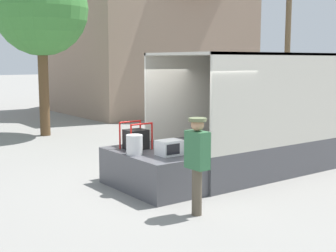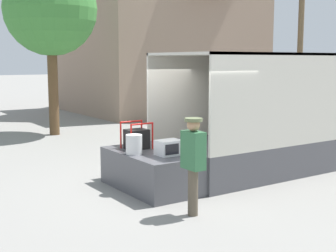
{
  "view_description": "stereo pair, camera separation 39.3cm",
  "coord_description": "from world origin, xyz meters",
  "px_view_note": "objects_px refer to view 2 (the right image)",
  "views": [
    {
      "loc": [
        -6.01,
        -8.02,
        2.71
      ],
      "look_at": [
        -0.33,
        -0.2,
        1.35
      ],
      "focal_mm": 50.0,
      "sensor_mm": 36.0,
      "label": 1
    },
    {
      "loc": [
        -5.69,
        -8.25,
        2.71
      ],
      "look_at": [
        -0.33,
        -0.2,
        1.35
      ],
      "focal_mm": 50.0,
      "sensor_mm": 36.0,
      "label": 2
    }
  ],
  "objects_px": {
    "worker_person": "(193,156)",
    "street_tree": "(51,10)",
    "portable_generator": "(137,139)",
    "box_truck": "(301,131)",
    "microwave": "(169,148)",
    "orange_bucket": "(134,144)",
    "utility_pole": "(301,36)"
  },
  "relations": [
    {
      "from": "worker_person",
      "to": "street_tree",
      "type": "bearing_deg",
      "value": 83.35
    },
    {
      "from": "portable_generator",
      "to": "street_tree",
      "type": "relative_size",
      "value": 0.1
    },
    {
      "from": "box_truck",
      "to": "microwave",
      "type": "relative_size",
      "value": 14.22
    },
    {
      "from": "microwave",
      "to": "orange_bucket",
      "type": "xyz_separation_m",
      "value": [
        -0.54,
        0.47,
        0.05
      ]
    },
    {
      "from": "box_truck",
      "to": "orange_bucket",
      "type": "height_order",
      "value": "box_truck"
    },
    {
      "from": "portable_generator",
      "to": "worker_person",
      "type": "bearing_deg",
      "value": -95.8
    },
    {
      "from": "box_truck",
      "to": "microwave",
      "type": "height_order",
      "value": "box_truck"
    },
    {
      "from": "box_truck",
      "to": "worker_person",
      "type": "relative_size",
      "value": 4.08
    },
    {
      "from": "box_truck",
      "to": "utility_pole",
      "type": "relative_size",
      "value": 0.94
    },
    {
      "from": "worker_person",
      "to": "box_truck",
      "type": "bearing_deg",
      "value": 20.61
    },
    {
      "from": "microwave",
      "to": "utility_pole",
      "type": "distance_m",
      "value": 15.68
    },
    {
      "from": "portable_generator",
      "to": "worker_person",
      "type": "relative_size",
      "value": 0.34
    },
    {
      "from": "orange_bucket",
      "to": "utility_pole",
      "type": "xyz_separation_m",
      "value": [
        13.69,
        7.55,
        2.9
      ]
    },
    {
      "from": "microwave",
      "to": "worker_person",
      "type": "height_order",
      "value": "worker_person"
    },
    {
      "from": "box_truck",
      "to": "orange_bucket",
      "type": "distance_m",
      "value": 5.12
    },
    {
      "from": "orange_bucket",
      "to": "street_tree",
      "type": "relative_size",
      "value": 0.07
    },
    {
      "from": "box_truck",
      "to": "worker_person",
      "type": "xyz_separation_m",
      "value": [
        -4.99,
        -1.88,
        0.21
      ]
    },
    {
      "from": "microwave",
      "to": "portable_generator",
      "type": "relative_size",
      "value": 0.84
    },
    {
      "from": "utility_pole",
      "to": "street_tree",
      "type": "height_order",
      "value": "utility_pole"
    },
    {
      "from": "box_truck",
      "to": "utility_pole",
      "type": "height_order",
      "value": "utility_pole"
    },
    {
      "from": "box_truck",
      "to": "orange_bucket",
      "type": "xyz_separation_m",
      "value": [
        -5.12,
        -0.03,
        0.15
      ]
    },
    {
      "from": "box_truck",
      "to": "microwave",
      "type": "bearing_deg",
      "value": -173.82
    },
    {
      "from": "microwave",
      "to": "utility_pole",
      "type": "relative_size",
      "value": 0.07
    },
    {
      "from": "portable_generator",
      "to": "orange_bucket",
      "type": "distance_m",
      "value": 0.62
    },
    {
      "from": "box_truck",
      "to": "utility_pole",
      "type": "bearing_deg",
      "value": 41.32
    },
    {
      "from": "box_truck",
      "to": "orange_bucket",
      "type": "relative_size",
      "value": 17.31
    },
    {
      "from": "orange_bucket",
      "to": "utility_pole",
      "type": "distance_m",
      "value": 15.9
    },
    {
      "from": "microwave",
      "to": "worker_person",
      "type": "distance_m",
      "value": 1.45
    },
    {
      "from": "box_truck",
      "to": "street_tree",
      "type": "xyz_separation_m",
      "value": [
        -3.82,
        8.19,
        3.62
      ]
    },
    {
      "from": "worker_person",
      "to": "utility_pole",
      "type": "bearing_deg",
      "value": 34.75
    },
    {
      "from": "orange_bucket",
      "to": "utility_pole",
      "type": "height_order",
      "value": "utility_pole"
    },
    {
      "from": "microwave",
      "to": "orange_bucket",
      "type": "distance_m",
      "value": 0.72
    }
  ]
}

